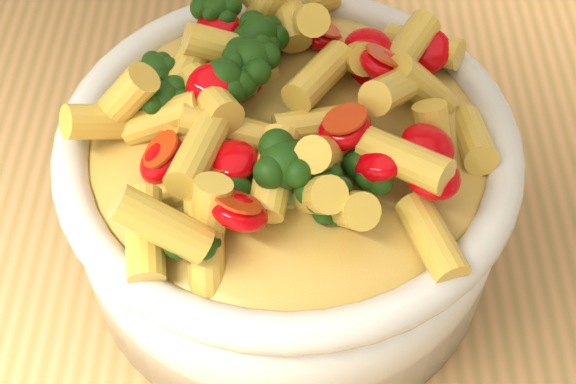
{
  "coord_description": "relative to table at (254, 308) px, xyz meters",
  "views": [
    {
      "loc": [
        0.03,
        -0.32,
        1.35
      ],
      "look_at": [
        0.03,
        -0.01,
        0.96
      ],
      "focal_mm": 50.0,
      "sensor_mm": 36.0,
      "label": 1
    }
  ],
  "objects": [
    {
      "name": "serving_bowl",
      "position": [
        0.03,
        -0.01,
        0.16
      ],
      "size": [
        0.27,
        0.27,
        0.12
      ],
      "color": "silver",
      "rests_on": "table"
    },
    {
      "name": "pasta_salad",
      "position": [
        0.03,
        -0.01,
        0.23
      ],
      "size": [
        0.21,
        0.21,
        0.05
      ],
      "color": "gold",
      "rests_on": "serving_bowl"
    },
    {
      "name": "table",
      "position": [
        0.0,
        0.0,
        0.0
      ],
      "size": [
        1.2,
        0.8,
        0.9
      ],
      "color": "tan",
      "rests_on": "ground"
    }
  ]
}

